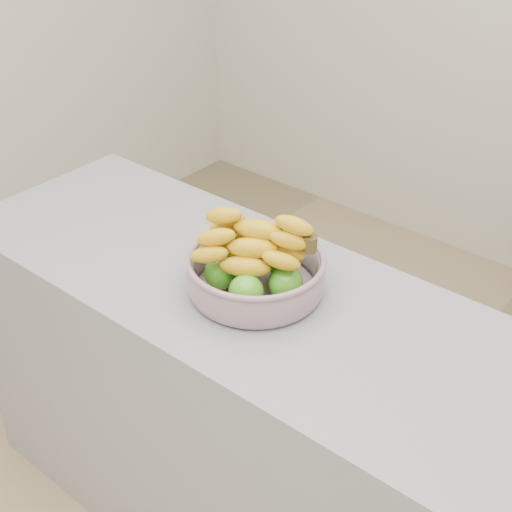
{
  "coord_description": "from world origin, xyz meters",
  "views": [
    {
      "loc": [
        0.78,
        -0.99,
        1.91
      ],
      "look_at": [
        -0.12,
        0.1,
        1.0
      ],
      "focal_mm": 50.0,
      "sensor_mm": 36.0,
      "label": 1
    }
  ],
  "objects": [
    {
      "name": "counter",
      "position": [
        0.0,
        0.1,
        0.45
      ],
      "size": [
        2.0,
        0.6,
        0.9
      ],
      "primitive_type": "cube",
      "color": "#9898A0",
      "rests_on": "ground"
    },
    {
      "name": "fruit_bowl",
      "position": [
        -0.12,
        0.1,
        0.96
      ],
      "size": [
        0.33,
        0.33,
        0.2
      ],
      "rotation": [
        0.0,
        0.0,
        0.42
      ],
      "color": "#A9BACB",
      "rests_on": "counter"
    }
  ]
}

